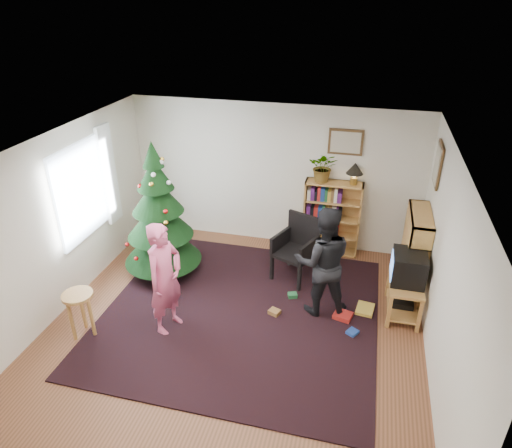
% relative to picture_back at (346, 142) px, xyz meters
% --- Properties ---
extents(floor, '(5.00, 5.00, 0.00)m').
position_rel_picture_back_xyz_m(floor, '(-1.15, -2.48, -1.95)').
color(floor, brown).
rests_on(floor, ground).
extents(ceiling, '(5.00, 5.00, 0.00)m').
position_rel_picture_back_xyz_m(ceiling, '(-1.15, -2.48, 0.55)').
color(ceiling, white).
rests_on(ceiling, wall_back).
extents(wall_back, '(5.00, 0.02, 2.50)m').
position_rel_picture_back_xyz_m(wall_back, '(-1.15, 0.02, -0.70)').
color(wall_back, silver).
rests_on(wall_back, floor).
extents(wall_front, '(5.00, 0.02, 2.50)m').
position_rel_picture_back_xyz_m(wall_front, '(-1.15, -4.97, -0.70)').
color(wall_front, silver).
rests_on(wall_front, floor).
extents(wall_left, '(0.02, 5.00, 2.50)m').
position_rel_picture_back_xyz_m(wall_left, '(-3.65, -2.48, -0.70)').
color(wall_left, silver).
rests_on(wall_left, floor).
extents(wall_right, '(0.02, 5.00, 2.50)m').
position_rel_picture_back_xyz_m(wall_right, '(1.35, -2.48, -0.70)').
color(wall_right, silver).
rests_on(wall_right, floor).
extents(rug, '(3.80, 3.60, 0.02)m').
position_rel_picture_back_xyz_m(rug, '(-1.15, -2.17, -1.94)').
color(rug, black).
rests_on(rug, floor).
extents(window_pane, '(0.04, 1.20, 1.40)m').
position_rel_picture_back_xyz_m(window_pane, '(-3.62, -1.88, -0.45)').
color(window_pane, silver).
rests_on(window_pane, wall_left).
extents(curtain, '(0.06, 0.35, 1.60)m').
position_rel_picture_back_xyz_m(curtain, '(-3.58, -1.18, -0.45)').
color(curtain, white).
rests_on(curtain, wall_left).
extents(picture_back, '(0.55, 0.03, 0.42)m').
position_rel_picture_back_xyz_m(picture_back, '(0.00, 0.00, 0.00)').
color(picture_back, '#4C3319').
rests_on(picture_back, wall_back).
extents(picture_right, '(0.03, 0.50, 0.60)m').
position_rel_picture_back_xyz_m(picture_right, '(1.33, -0.73, 0.00)').
color(picture_right, '#4C3319').
rests_on(picture_right, wall_right).
extents(christmas_tree, '(1.22, 1.22, 2.21)m').
position_rel_picture_back_xyz_m(christmas_tree, '(-2.65, -1.45, -1.03)').
color(christmas_tree, '#3F2816').
rests_on(christmas_tree, rug).
extents(bookshelf_back, '(0.95, 0.30, 1.30)m').
position_rel_picture_back_xyz_m(bookshelf_back, '(-0.11, -0.14, -1.29)').
color(bookshelf_back, '#C18F44').
rests_on(bookshelf_back, floor).
extents(bookshelf_right, '(0.30, 0.95, 1.30)m').
position_rel_picture_back_xyz_m(bookshelf_right, '(1.19, -0.99, -1.29)').
color(bookshelf_right, '#C18F44').
rests_on(bookshelf_right, floor).
extents(tv_stand, '(0.45, 0.81, 0.55)m').
position_rel_picture_back_xyz_m(tv_stand, '(1.07, -1.61, -1.63)').
color(tv_stand, '#C18F44').
rests_on(tv_stand, floor).
extents(crt_tv, '(0.45, 0.49, 0.43)m').
position_rel_picture_back_xyz_m(crt_tv, '(1.07, -1.61, -1.19)').
color(crt_tv, black).
rests_on(crt_tv, tv_stand).
extents(armchair, '(0.74, 0.76, 1.03)m').
position_rel_picture_back_xyz_m(armchair, '(-0.57, -1.01, -1.39)').
color(armchair, black).
rests_on(armchair, rug).
extents(stool, '(0.39, 0.39, 0.66)m').
position_rel_picture_back_xyz_m(stool, '(-3.06, -3.11, -1.44)').
color(stool, '#C18F44').
rests_on(stool, floor).
extents(person_standing, '(0.53, 0.66, 1.58)m').
position_rel_picture_back_xyz_m(person_standing, '(-2.01, -2.70, -1.16)').
color(person_standing, '#CC5178').
rests_on(person_standing, rug).
extents(person_by_chair, '(0.90, 0.77, 1.63)m').
position_rel_picture_back_xyz_m(person_by_chair, '(-0.07, -1.83, -1.14)').
color(person_by_chair, black).
rests_on(person_by_chair, rug).
extents(potted_plant, '(0.46, 0.40, 0.50)m').
position_rel_picture_back_xyz_m(potted_plant, '(-0.31, -0.14, -0.40)').
color(potted_plant, gray).
rests_on(potted_plant, bookshelf_back).
extents(table_lamp, '(0.27, 0.27, 0.37)m').
position_rel_picture_back_xyz_m(table_lamp, '(0.19, -0.14, -0.40)').
color(table_lamp, '#A57F33').
rests_on(table_lamp, bookshelf_back).
extents(floor_clutter, '(1.45, 0.80, 0.08)m').
position_rel_picture_back_xyz_m(floor_clutter, '(0.02, -1.93, -1.91)').
color(floor_clutter, '#A51E19').
rests_on(floor_clutter, rug).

